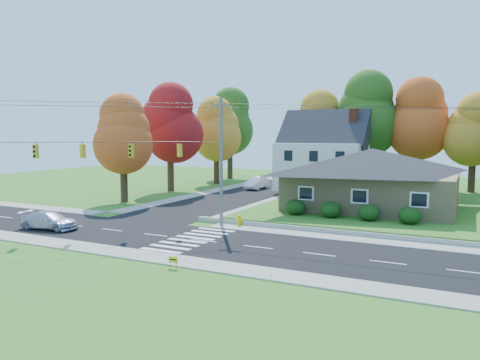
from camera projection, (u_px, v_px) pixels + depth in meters
The scene contains 22 objects.
ground at pixel (204, 241), 31.50m from camera, with size 120.00×120.00×0.00m, color #3D7923.
road_main at pixel (204, 241), 31.50m from camera, with size 90.00×8.00×0.02m, color black.
road_cross at pixel (256, 192), 58.21m from camera, with size 8.00×44.00×0.02m, color black.
sidewalk_north at pixel (237, 227), 35.95m from camera, with size 90.00×2.00×0.08m, color #9C9A90.
sidewalk_south at pixel (159, 258), 27.05m from camera, with size 90.00×2.00×0.08m, color #9C9A90.
lawn at pixel (435, 207), 44.42m from camera, with size 30.00×30.00×0.50m, color #3D7923.
ranch_house at pixel (372, 178), 41.89m from camera, with size 14.60×10.60×5.40m.
colonial_house at pixel (324, 156), 55.98m from camera, with size 10.40×8.40×9.60m.
hedge_row at pixel (350, 211), 36.79m from camera, with size 10.70×1.70×1.27m.
traffic_infrastructure at pixel (211, 164), 32.27m from camera, with size 38.10×10.66×10.00m.
tree_lot_0 at pixel (322, 125), 61.86m from camera, with size 6.72×6.72×12.51m.
tree_lot_1 at pixel (367, 114), 58.18m from camera, with size 7.84×7.84×14.60m.
tree_lot_2 at pixel (419, 119), 56.47m from camera, with size 7.28×7.28×13.56m.
tree_lot_3 at pixel (474, 130), 53.05m from camera, with size 6.16×6.16×11.47m.
tree_west_0 at pixel (123, 134), 49.03m from camera, with size 6.16×6.16×11.47m.
tree_west_1 at pixel (170, 124), 58.25m from camera, with size 7.28×7.28×13.56m.
tree_west_2 at pixel (216, 130), 66.78m from camera, with size 6.72×6.72×12.51m.
tree_west_3 at pixel (230, 122), 74.67m from camera, with size 7.84×7.84×14.60m.
silver_sedan at pixel (49, 220), 35.30m from camera, with size 1.86×4.56×1.32m, color #B7B8D0.
white_car at pixel (257, 183), 61.01m from camera, with size 1.68×4.81×1.58m, color silver.
fire_hydrant at pixel (239, 221), 36.51m from camera, with size 0.50×0.39×0.89m.
yard_sign at pixel (173, 260), 25.07m from camera, with size 0.52×0.12×0.65m.
Camera 1 is at (15.98, -26.61, 7.20)m, focal length 35.00 mm.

